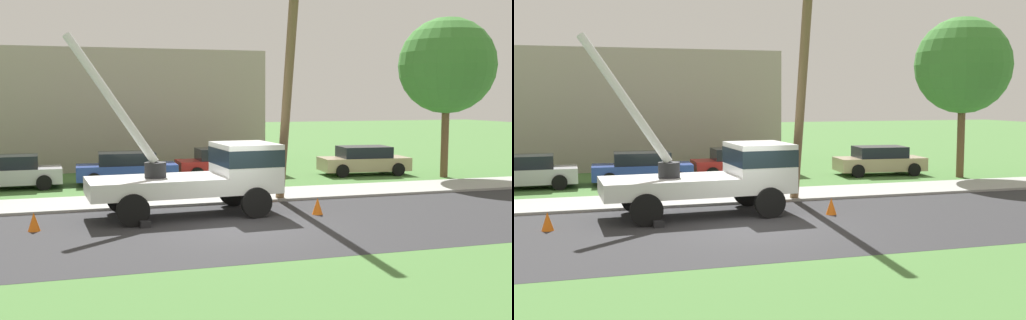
{
  "view_description": "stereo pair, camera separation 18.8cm",
  "coord_description": "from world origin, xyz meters",
  "views": [
    {
      "loc": [
        -5.15,
        -17.8,
        3.94
      ],
      "look_at": [
        1.38,
        3.01,
        1.71
      ],
      "focal_mm": 44.07,
      "sensor_mm": 36.0,
      "label": 1
    },
    {
      "loc": [
        -4.97,
        -17.85,
        3.94
      ],
      "look_at": [
        1.38,
        3.01,
        1.71
      ],
      "focal_mm": 44.07,
      "sensor_mm": 36.0,
      "label": 2
    }
  ],
  "objects": [
    {
      "name": "parked_sedan_red",
      "position": [
        2.36,
        11.52,
        0.71
      ],
      "size": [
        4.4,
        2.02,
        1.42
      ],
      "color": "#B21E1E",
      "rests_on": "ground"
    },
    {
      "name": "utility_truck",
      "position": [
        -0.45,
        2.48,
        1.41
      ],
      "size": [
        6.87,
        3.21,
        5.98
      ],
      "color": "silver",
      "rests_on": "ground"
    },
    {
      "name": "traffic_cone_ahead",
      "position": [
        2.99,
        1.27,
        0.28
      ],
      "size": [
        0.36,
        0.36,
        0.56
      ],
      "primitive_type": "cone",
      "color": "orange",
      "rests_on": "ground"
    },
    {
      "name": "sidewalk_strip",
      "position": [
        0.0,
        5.5,
        0.05
      ],
      "size": [
        80.0,
        2.95,
        0.1
      ],
      "primitive_type": "cube",
      "color": "#9E9E99",
      "rests_on": "ground"
    },
    {
      "name": "ground_plane",
      "position": [
        0.0,
        12.0,
        0.0
      ],
      "size": [
        120.0,
        120.0,
        0.0
      ],
      "primitive_type": "plane",
      "color": "#477538"
    },
    {
      "name": "traffic_cone_curbside",
      "position": [
        1.93,
        3.55,
        0.28
      ],
      "size": [
        0.36,
        0.36,
        0.56
      ],
      "primitive_type": "cone",
      "color": "orange",
      "rests_on": "ground"
    },
    {
      "name": "leaning_utility_pole",
      "position": [
        2.48,
        2.79,
        4.36
      ],
      "size": [
        0.92,
        3.8,
        8.53
      ],
      "color": "brown",
      "rests_on": "ground"
    },
    {
      "name": "parked_sedan_tan",
      "position": [
        9.39,
        10.45,
        0.71
      ],
      "size": [
        4.54,
        2.27,
        1.42
      ],
      "color": "tan",
      "rests_on": "ground"
    },
    {
      "name": "parked_sedan_silver",
      "position": [
        -7.3,
        10.54,
        0.71
      ],
      "size": [
        4.45,
        2.09,
        1.42
      ],
      "color": "#B7B7BF",
      "rests_on": "ground"
    },
    {
      "name": "lowrise_building_backdrop",
      "position": [
        -3.2,
        18.36,
        3.2
      ],
      "size": [
        18.0,
        6.0,
        6.4
      ],
      "primitive_type": "cube",
      "color": "#A5998C",
      "rests_on": "ground"
    },
    {
      "name": "parked_sedan_blue",
      "position": [
        -2.3,
        10.66,
        0.71
      ],
      "size": [
        4.46,
        2.12,
        1.42
      ],
      "color": "#263F99",
      "rests_on": "ground"
    },
    {
      "name": "traffic_cone_behind",
      "position": [
        -5.94,
        1.34,
        0.28
      ],
      "size": [
        0.36,
        0.36,
        0.56
      ],
      "primitive_type": "cone",
      "color": "orange",
      "rests_on": "ground"
    },
    {
      "name": "road_asphalt",
      "position": [
        0.0,
        0.0,
        0.0
      ],
      "size": [
        80.0,
        8.05,
        0.01
      ],
      "primitive_type": "cube",
      "color": "#2B2B2D",
      "rests_on": "ground"
    },
    {
      "name": "roadside_tree_near",
      "position": [
        12.68,
        8.42,
        5.37
      ],
      "size": [
        4.6,
        4.6,
        7.69
      ],
      "color": "brown",
      "rests_on": "ground"
    }
  ]
}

